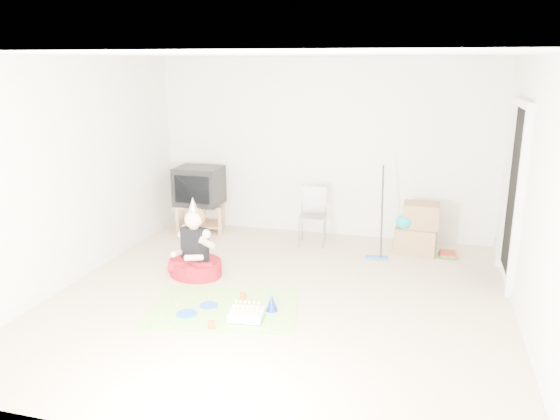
% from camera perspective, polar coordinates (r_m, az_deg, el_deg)
% --- Properties ---
extents(ground, '(5.00, 5.00, 0.00)m').
position_cam_1_polar(ground, '(6.13, -0.08, -9.17)').
color(ground, '#CCB393').
rests_on(ground, ground).
extents(doorway_recess, '(0.02, 0.90, 2.05)m').
position_cam_1_polar(doorway_recess, '(6.83, 23.30, 1.22)').
color(doorway_recess, black).
rests_on(doorway_recess, ground).
extents(tv_stand, '(0.79, 0.60, 0.44)m').
position_cam_1_polar(tv_stand, '(8.43, -8.32, -0.55)').
color(tv_stand, '#A26E49').
rests_on(tv_stand, ground).
extents(crt_tv, '(0.67, 0.56, 0.57)m').
position_cam_1_polar(crt_tv, '(8.31, -8.44, 2.51)').
color(crt_tv, black).
rests_on(crt_tv, tv_stand).
extents(folding_chair, '(0.42, 0.40, 0.84)m').
position_cam_1_polar(folding_chair, '(7.73, 3.44, -0.72)').
color(folding_chair, gray).
rests_on(folding_chair, ground).
extents(cardboard_boxes, '(0.58, 0.45, 0.69)m').
position_cam_1_polar(cardboard_boxes, '(7.66, 14.14, -1.93)').
color(cardboard_boxes, '#966F48').
rests_on(cardboard_boxes, ground).
extents(floor_mop, '(0.31, 0.40, 1.20)m').
position_cam_1_polar(floor_mop, '(7.30, 10.15, -3.12)').
color(floor_mop, '#2265AE').
rests_on(floor_mop, ground).
extents(book_pile, '(0.22, 0.28, 0.06)m').
position_cam_1_polar(book_pile, '(7.69, 17.14, -4.46)').
color(book_pile, '#226734').
rests_on(book_pile, ground).
extents(seated_woman, '(0.88, 0.88, 0.98)m').
position_cam_1_polar(seated_woman, '(6.76, -8.85, -5.00)').
color(seated_woman, maroon).
rests_on(seated_woman, ground).
extents(party_mat, '(1.74, 1.40, 0.01)m').
position_cam_1_polar(party_mat, '(5.92, -5.90, -10.15)').
color(party_mat, '#EC3183').
rests_on(party_mat, ground).
extents(birthday_cake, '(0.36, 0.31, 0.15)m').
position_cam_1_polar(birthday_cake, '(5.64, -3.53, -10.94)').
color(birthday_cake, white).
rests_on(birthday_cake, party_mat).
extents(blue_plate_near, '(0.24, 0.24, 0.01)m').
position_cam_1_polar(blue_plate_near, '(5.98, -7.47, -9.84)').
color(blue_plate_near, blue).
rests_on(blue_plate_near, party_mat).
extents(blue_plate_far, '(0.27, 0.27, 0.01)m').
position_cam_1_polar(blue_plate_far, '(5.83, -9.73, -10.62)').
color(blue_plate_far, blue).
rests_on(blue_plate_far, party_mat).
extents(orange_cup_near, '(0.08, 0.08, 0.08)m').
position_cam_1_polar(orange_cup_near, '(6.07, -3.92, -8.99)').
color(orange_cup_near, '#D05117').
rests_on(orange_cup_near, party_mat).
extents(orange_cup_far, '(0.08, 0.08, 0.08)m').
position_cam_1_polar(orange_cup_far, '(5.49, -7.20, -11.82)').
color(orange_cup_far, '#D05117').
rests_on(orange_cup_far, party_mat).
extents(blue_party_hat, '(0.14, 0.14, 0.18)m').
position_cam_1_polar(blue_party_hat, '(5.79, -0.87, -9.65)').
color(blue_party_hat, '#1829A8').
rests_on(blue_party_hat, party_mat).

